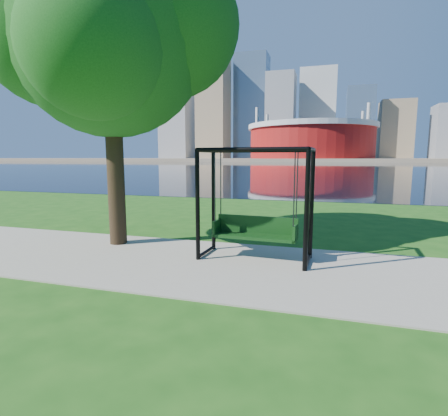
% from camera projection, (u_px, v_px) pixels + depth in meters
% --- Properties ---
extents(ground, '(900.00, 900.00, 0.00)m').
position_uv_depth(ground, '(228.00, 260.00, 8.27)').
color(ground, '#1E5114').
rests_on(ground, ground).
extents(path, '(120.00, 4.00, 0.03)m').
position_uv_depth(path, '(222.00, 265.00, 7.80)').
color(path, '#9E937F').
rests_on(path, ground).
extents(river, '(900.00, 180.00, 0.02)m').
position_uv_depth(river, '(321.00, 166.00, 104.99)').
color(river, black).
rests_on(river, ground).
extents(far_bank, '(900.00, 228.00, 2.00)m').
position_uv_depth(far_bank, '(327.00, 160.00, 298.28)').
color(far_bank, '#937F60').
rests_on(far_bank, ground).
extents(stadium, '(83.00, 83.00, 32.00)m').
position_uv_depth(stadium, '(311.00, 140.00, 231.92)').
color(stadium, maroon).
rests_on(stadium, far_bank).
extents(skyline, '(392.00, 66.00, 96.50)m').
position_uv_depth(skyline, '(323.00, 119.00, 307.23)').
color(skyline, gray).
rests_on(skyline, far_bank).
extents(swing, '(2.62, 1.24, 2.62)m').
position_uv_depth(swing, '(255.00, 207.00, 8.13)').
color(swing, black).
rests_on(swing, ground).
extents(park_tree, '(6.48, 5.85, 8.05)m').
position_uv_depth(park_tree, '(109.00, 34.00, 9.07)').
color(park_tree, black).
rests_on(park_tree, ground).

